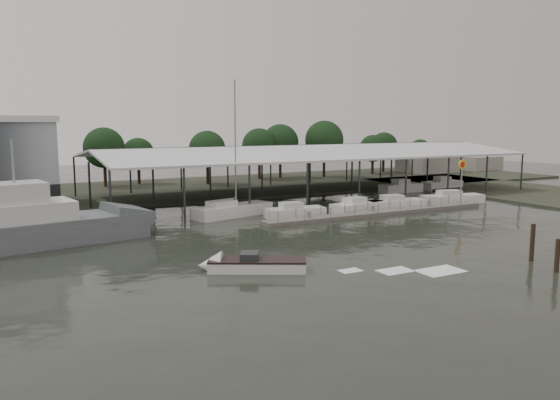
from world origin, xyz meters
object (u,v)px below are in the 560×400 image
shell_fuel_sign (462,174)px  white_sailboat (231,210)px  grey_trawler (34,226)px  speedboat_underway (248,265)px

shell_fuel_sign → white_sailboat: white_sailboat is taller
shell_fuel_sign → white_sailboat: bearing=165.9°
white_sailboat → grey_trawler: bearing=-179.5°
grey_trawler → speedboat_underway: size_ratio=1.15×
grey_trawler → white_sailboat: 20.31m
grey_trawler → speedboat_underway: (11.95, -15.06, -1.19)m
shell_fuel_sign → speedboat_underway: 37.01m
white_sailboat → speedboat_underway: size_ratio=0.87×
grey_trawler → white_sailboat: bearing=5.8°
grey_trawler → speedboat_underway: 19.26m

